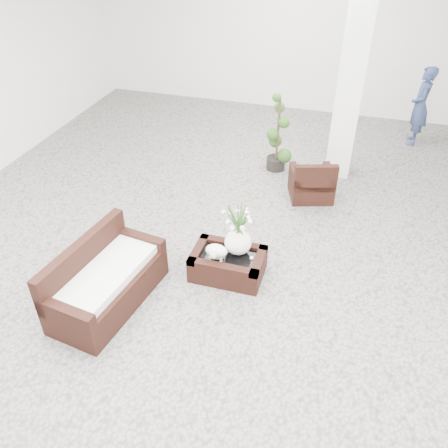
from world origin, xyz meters
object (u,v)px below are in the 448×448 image
(coffee_table, at_px, (228,265))
(armchair, at_px, (312,177))
(loveseat, at_px, (106,276))
(topiary, at_px, (278,133))

(coffee_table, distance_m, armchair, 2.32)
(loveseat, bearing_deg, coffee_table, -45.90)
(coffee_table, relative_size, armchair, 1.30)
(armchair, distance_m, loveseat, 3.63)
(armchair, height_order, topiary, topiary)
(coffee_table, bearing_deg, armchair, 71.34)
(coffee_table, height_order, loveseat, loveseat)
(coffee_table, bearing_deg, loveseat, -144.29)
(armchair, xyz_separation_m, loveseat, (-1.95, -3.06, 0.05))
(coffee_table, distance_m, topiary, 2.98)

